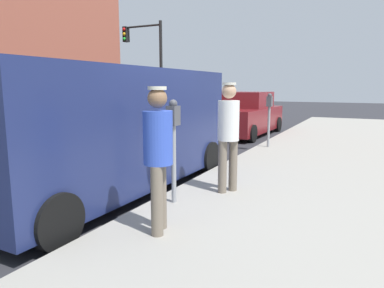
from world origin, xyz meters
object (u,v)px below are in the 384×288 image
pedestrian_in_blue (158,150)px  traffic_light_corner (147,55)px  parking_meter_near (173,134)px  parked_sedan_ahead (245,116)px  pedestrian_in_white (228,130)px  parked_van (109,127)px  parking_meter_far (269,111)px

pedestrian_in_blue → traffic_light_corner: bearing=124.2°
parking_meter_near → parked_sedan_ahead: (-1.76, 8.64, -0.43)m
pedestrian_in_white → parked_van: size_ratio=0.34×
pedestrian_in_white → parked_sedan_ahead: size_ratio=0.40×
parking_meter_near → pedestrian_in_blue: bearing=-69.8°
pedestrian_in_blue → parked_van: 2.33m
parked_sedan_ahead → traffic_light_corner: (-6.46, 3.03, 2.77)m
pedestrian_in_blue → parked_sedan_ahead: (-2.13, 9.64, -0.38)m
parking_meter_near → pedestrian_in_white: size_ratio=0.86×
traffic_light_corner → parking_meter_far: bearing=-37.1°
pedestrian_in_blue → traffic_light_corner: traffic_light_corner is taller
traffic_light_corner → parked_sedan_ahead: bearing=-25.1°
parked_sedan_ahead → parked_van: bearing=-88.2°
parking_meter_near → pedestrian_in_white: pedestrian_in_white is taller
parking_meter_near → pedestrian_in_blue: 1.07m
parked_van → parking_meter_near: bearing=-14.2°
parked_sedan_ahead → traffic_light_corner: traffic_light_corner is taller
parked_van → traffic_light_corner: 13.35m
pedestrian_in_white → parked_van: 2.07m
parking_meter_far → parked_sedan_ahead: parking_meter_far is taller
parking_meter_far → parking_meter_near: bearing=-90.0°
parking_meter_near → pedestrian_in_blue: (0.37, -1.01, -0.05)m
pedestrian_in_white → parking_meter_far: bearing=96.4°
parking_meter_far → pedestrian_in_white: size_ratio=0.86×
parking_meter_far → pedestrian_in_blue: bearing=-86.7°
parking_meter_near → parking_meter_far: same height
pedestrian_in_blue → parking_meter_near: bearing=110.2°
parking_meter_near → parked_sedan_ahead: bearing=101.5°
parking_meter_near → parked_van: bearing=165.8°
parked_sedan_ahead → traffic_light_corner: size_ratio=0.86×
parked_van → parked_sedan_ahead: parked_van is taller
parking_meter_far → parked_van: size_ratio=0.29×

